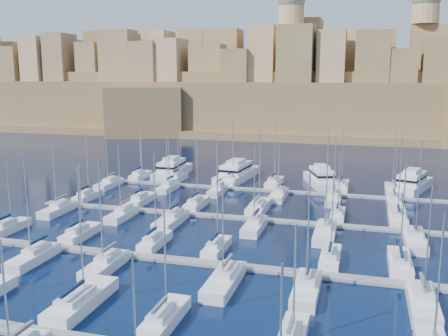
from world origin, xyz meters
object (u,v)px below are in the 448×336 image
(motor_yacht_c, at_px, (321,178))
(motor_yacht_d, at_px, (412,183))
(sailboat_2, at_px, (81,301))
(motor_yacht_a, at_px, (172,169))
(motor_yacht_b, at_px, (237,172))

(motor_yacht_c, relative_size, motor_yacht_d, 0.95)
(sailboat_2, distance_m, motor_yacht_c, 71.44)
(motor_yacht_a, bearing_deg, motor_yacht_b, 1.95)
(motor_yacht_b, xyz_separation_m, motor_yacht_c, (20.30, -1.55, 0.00))
(sailboat_2, relative_size, motor_yacht_a, 0.90)
(motor_yacht_d, bearing_deg, motor_yacht_c, -178.79)
(sailboat_2, bearing_deg, motor_yacht_a, 103.54)
(motor_yacht_a, height_order, motor_yacht_b, same)
(sailboat_2, height_order, motor_yacht_b, sailboat_2)
(motor_yacht_d, bearing_deg, motor_yacht_b, 178.38)
(motor_yacht_b, distance_m, motor_yacht_d, 40.01)
(sailboat_2, xyz_separation_m, motor_yacht_c, (20.08, 68.55, 0.95))
(motor_yacht_b, bearing_deg, sailboat_2, -89.82)
(sailboat_2, xyz_separation_m, motor_yacht_a, (-16.75, 69.53, 0.95))
(motor_yacht_b, relative_size, motor_yacht_c, 1.19)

